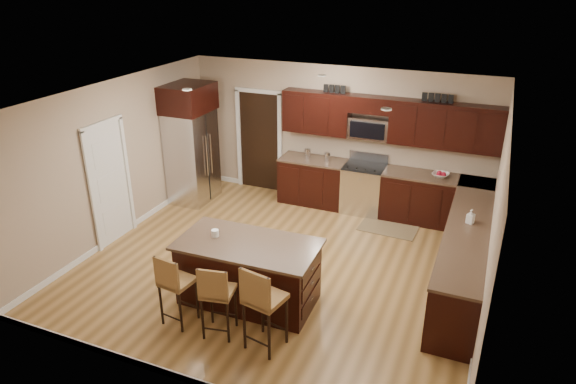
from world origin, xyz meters
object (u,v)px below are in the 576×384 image
at_px(range, 363,188).
at_px(refrigerator, 191,143).
at_px(stool_left, 174,282).
at_px(stool_mid, 216,293).
at_px(stool_right, 262,300).
at_px(island, 249,274).

bearing_deg(range, refrigerator, -166.73).
height_order(stool_left, stool_mid, stool_mid).
distance_m(stool_right, refrigerator, 4.81).
bearing_deg(range, stool_right, -91.37).
xyz_separation_m(range, island, (-0.71, -3.49, -0.04)).
bearing_deg(range, stool_left, -107.37).
bearing_deg(refrigerator, island, -46.31).
bearing_deg(stool_mid, island, 78.06).
xyz_separation_m(range, stool_right, (-0.10, -4.33, 0.25)).
bearing_deg(stool_mid, refrigerator, 115.12).
distance_m(range, stool_right, 4.34).
height_order(range, island, range).
xyz_separation_m(island, stool_right, (0.61, -0.85, 0.29)).
relative_size(stool_left, stool_right, 0.89).
bearing_deg(island, stool_mid, -92.85).
xyz_separation_m(stool_mid, refrigerator, (-2.57, 3.55, 0.56)).
distance_m(island, stool_left, 1.08).
height_order(stool_right, refrigerator, refrigerator).
height_order(island, stool_right, stool_right).
bearing_deg(stool_mid, range, 69.64).
height_order(island, stool_mid, stool_mid).
bearing_deg(stool_right, island, 136.95).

